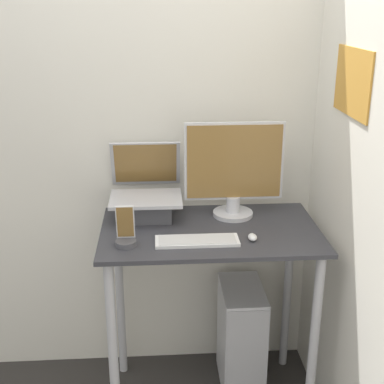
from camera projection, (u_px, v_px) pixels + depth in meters
name	position (u px, v px, depth m)	size (l,w,h in m)	color
wall_back	(203.00, 132.00, 2.66)	(6.00, 0.05, 2.60)	silver
wall_side_right	(369.00, 170.00, 2.06)	(0.06, 6.00, 2.60)	silver
desk	(210.00, 265.00, 2.48)	(0.99, 0.60, 0.94)	#333338
laptop	(146.00, 199.00, 2.54)	(0.34, 0.33, 0.34)	#4C4C51
monitor	(234.00, 173.00, 2.51)	(0.47, 0.19, 0.46)	silver
keyboard	(197.00, 241.00, 2.28)	(0.36, 0.12, 0.02)	white
mouse	(252.00, 237.00, 2.30)	(0.04, 0.06, 0.03)	white
cell_phone	(126.00, 235.00, 2.24)	(0.09, 0.09, 0.18)	#4C4C51
computer_tower	(241.00, 337.00, 2.76)	(0.21, 0.37, 0.56)	silver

